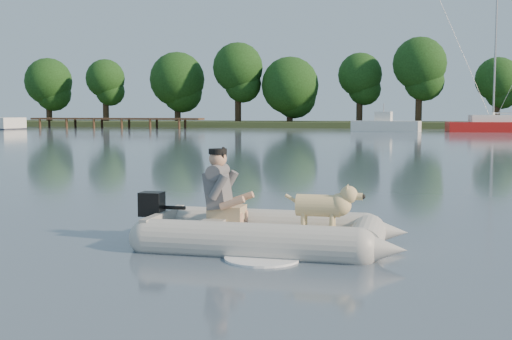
% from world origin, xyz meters
% --- Properties ---
extents(water, '(160.00, 160.00, 0.00)m').
position_xyz_m(water, '(0.00, 0.00, 0.00)').
color(water, slate).
rests_on(water, ground).
extents(shore_bank, '(160.00, 12.00, 0.70)m').
position_xyz_m(shore_bank, '(0.00, 62.00, 0.25)').
color(shore_bank, '#47512D').
rests_on(shore_bank, water).
extents(dock, '(18.00, 2.00, 1.04)m').
position_xyz_m(dock, '(-26.00, 52.00, 0.52)').
color(dock, '#4C331E').
rests_on(dock, water).
extents(treeline, '(84.66, 7.35, 9.27)m').
position_xyz_m(treeline, '(5.75, 61.07, 5.30)').
color(treeline, '#332316').
rests_on(treeline, shore_bank).
extents(dinghy, '(4.15, 2.60, 1.29)m').
position_xyz_m(dinghy, '(0.56, -0.29, 0.54)').
color(dinghy, '#ABABA6').
rests_on(dinghy, water).
extents(man, '(0.68, 0.58, 1.00)m').
position_xyz_m(man, '(-0.09, -0.23, 0.72)').
color(man, '#58585C').
rests_on(man, dinghy).
extents(dog, '(0.87, 0.32, 0.57)m').
position_xyz_m(dog, '(1.16, -0.25, 0.48)').
color(dog, tan).
rests_on(dog, dinghy).
extents(outboard_motor, '(0.39, 0.27, 0.73)m').
position_xyz_m(outboard_motor, '(-0.98, -0.27, 0.29)').
color(outboard_motor, black).
rests_on(outboard_motor, dinghy).
extents(motorboat, '(6.08, 3.12, 2.45)m').
position_xyz_m(motorboat, '(0.77, 47.39, 1.12)').
color(motorboat, white).
rests_on(motorboat, water).
extents(sailboat, '(8.48, 3.21, 11.40)m').
position_xyz_m(sailboat, '(9.76, 47.64, 0.50)').
color(sailboat, '#A11312').
rests_on(sailboat, water).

